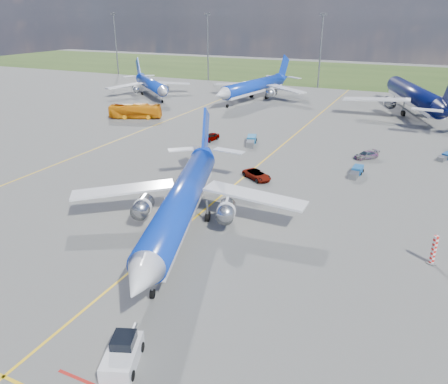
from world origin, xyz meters
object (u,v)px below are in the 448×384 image
at_px(apron_bus, 135,111).
at_px(service_car_a, 211,137).
at_px(warning_post, 434,250).
at_px(main_airliner, 183,229).
at_px(bg_jet_n, 411,113).
at_px(baggage_tug_w, 356,172).
at_px(baggage_tug_c, 251,141).
at_px(service_car_b, 257,175).
at_px(bg_jet_nw, 152,96).
at_px(baggage_tug_e, 446,157).
at_px(bg_jet_nnw, 254,100).
at_px(pushback_tug, 123,354).
at_px(service_car_c, 366,155).

xyz_separation_m(apron_bus, service_car_a, (24.38, -9.78, -0.96)).
bearing_deg(warning_post, main_airliner, -171.29).
xyz_separation_m(bg_jet_n, baggage_tug_w, (-5.08, -50.42, 0.50)).
distance_m(main_airliner, baggage_tug_c, 36.33).
relative_size(service_car_b, baggage_tug_c, 0.86).
bearing_deg(baggage_tug_w, bg_jet_nw, 149.19).
distance_m(warning_post, baggage_tug_e, 36.92).
height_order(bg_jet_nw, bg_jet_n, bg_jet_n).
distance_m(warning_post, bg_jet_n, 73.40).
xyz_separation_m(baggage_tug_c, baggage_tug_e, (33.08, 4.97, -0.14)).
relative_size(bg_jet_nw, baggage_tug_w, 7.38).
bearing_deg(bg_jet_nnw, warning_post, -47.77).
xyz_separation_m(main_airliner, service_car_a, (-13.68, 34.51, 0.71)).
relative_size(bg_jet_nnw, service_car_b, 8.22).
xyz_separation_m(bg_jet_nw, baggage_tug_e, (78.56, -30.01, 0.44)).
xyz_separation_m(service_car_a, baggage_tug_c, (7.81, 1.34, -0.13)).
bearing_deg(bg_jet_n, main_airliner, 55.82).
height_order(warning_post, apron_bus, apron_bus).
xyz_separation_m(warning_post, bg_jet_nw, (-77.12, 66.89, -1.50)).
bearing_deg(service_car_a, pushback_tug, -61.09).
relative_size(apron_bus, baggage_tug_c, 2.09).
distance_m(warning_post, service_car_c, 33.34).
xyz_separation_m(warning_post, main_airliner, (-25.77, -3.95, -1.50)).
bearing_deg(service_car_c, bg_jet_nw, -166.53).
xyz_separation_m(bg_jet_nw, apron_bus, (13.29, -26.54, 1.67)).
distance_m(service_car_a, service_car_b, 22.23).
bearing_deg(main_airliner, baggage_tug_c, 81.26).
distance_m(service_car_c, baggage_tug_e, 13.28).
bearing_deg(service_car_a, baggage_tug_c, 18.28).
bearing_deg(baggage_tug_w, baggage_tug_c, 159.04).
bearing_deg(apron_bus, pushback_tug, -168.89).
xyz_separation_m(bg_jet_nw, pushback_tug, (57.72, -90.41, 0.78)).
height_order(service_car_a, baggage_tug_c, service_car_a).
bearing_deg(pushback_tug, warning_post, 29.59).
height_order(baggage_tug_w, baggage_tug_e, baggage_tug_w).
height_order(bg_jet_nw, service_car_c, bg_jet_nw).
bearing_deg(main_airliner, apron_bus, 112.63).
height_order(apron_bus, baggage_tug_c, apron_bus).
distance_m(service_car_b, baggage_tug_e, 33.72).
xyz_separation_m(bg_jet_nw, bg_jet_n, (71.28, 6.27, 0.00)).
bearing_deg(pushback_tug, service_car_b, 75.86).
bearing_deg(bg_jet_nnw, apron_bus, -106.75).
bearing_deg(bg_jet_n, pushback_tug, 62.33).
height_order(warning_post, pushback_tug, warning_post).
bearing_deg(bg_jet_nnw, pushback_tug, -64.43).
bearing_deg(baggage_tug_e, warning_post, -69.79).
bearing_deg(apron_bus, baggage_tug_e, -116.75).
bearing_deg(bg_jet_nnw, main_airliner, -64.95).
bearing_deg(warning_post, bg_jet_nnw, 122.66).
bearing_deg(service_car_c, baggage_tug_e, 65.10).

